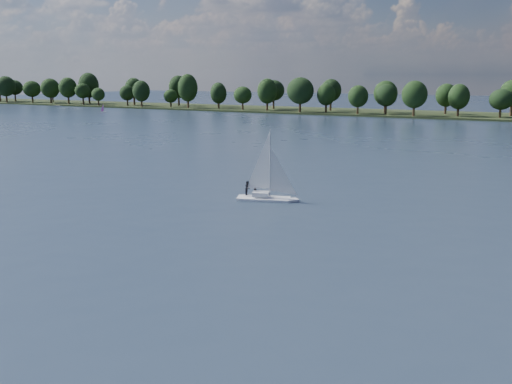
# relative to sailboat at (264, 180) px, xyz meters

# --- Properties ---
(ground) EXTENTS (700.00, 700.00, 0.00)m
(ground) POSITION_rel_sailboat_xyz_m (-1.62, 57.09, -2.66)
(ground) COLOR #233342
(ground) RESTS_ON ground
(far_shore) EXTENTS (660.00, 40.00, 1.50)m
(far_shore) POSITION_rel_sailboat_xyz_m (-1.62, 169.09, -2.66)
(far_shore) COLOR black
(far_shore) RESTS_ON ground
(sailboat) EXTENTS (7.52, 4.09, 9.53)m
(sailboat) POSITION_rel_sailboat_xyz_m (0.00, 0.00, 0.00)
(sailboat) COLOR white
(sailboat) RESTS_ON ground
(dinghy_pink) EXTENTS (2.67, 1.93, 3.98)m
(dinghy_pink) POSITION_rel_sailboat_xyz_m (-140.44, 121.54, -1.72)
(dinghy_pink) COLOR silver
(dinghy_pink) RESTS_ON ground
(pontoon) EXTENTS (4.36, 2.90, 0.50)m
(pontoon) POSITION_rel_sailboat_xyz_m (-196.24, 148.40, -2.66)
(pontoon) COLOR #4E5053
(pontoon) RESTS_ON ground
(treeline) EXTENTS (561.96, 74.05, 17.81)m
(treeline) POSITION_rel_sailboat_xyz_m (-6.44, 165.23, 5.40)
(treeline) COLOR black
(treeline) RESTS_ON ground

